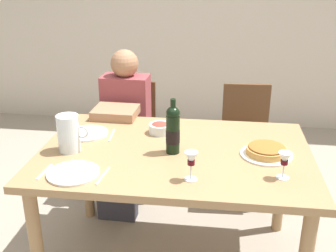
# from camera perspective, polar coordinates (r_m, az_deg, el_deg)

# --- Properties ---
(dining_table) EXTENTS (1.50, 1.00, 0.76)m
(dining_table) POSITION_cam_1_polar(r_m,az_deg,el_deg) (2.33, 0.95, -5.44)
(dining_table) COLOR #9E7A51
(dining_table) RESTS_ON ground
(wine_bottle) EXTENTS (0.08, 0.08, 0.31)m
(wine_bottle) POSITION_cam_1_polar(r_m,az_deg,el_deg) (2.22, 0.68, -0.52)
(wine_bottle) COLOR black
(wine_bottle) RESTS_ON dining_table
(water_pitcher) EXTENTS (0.17, 0.12, 0.21)m
(water_pitcher) POSITION_cam_1_polar(r_m,az_deg,el_deg) (2.32, -13.56, -1.27)
(water_pitcher) COLOR silver
(water_pitcher) RESTS_ON dining_table
(baked_tart) EXTENTS (0.28, 0.28, 0.06)m
(baked_tart) POSITION_cam_1_polar(r_m,az_deg,el_deg) (2.28, 13.49, -3.39)
(baked_tart) COLOR white
(baked_tart) RESTS_ON dining_table
(salad_bowl) EXTENTS (0.14, 0.14, 0.07)m
(salad_bowl) POSITION_cam_1_polar(r_m,az_deg,el_deg) (2.51, -1.10, -0.22)
(salad_bowl) COLOR silver
(salad_bowl) RESTS_ON dining_table
(wine_glass_left_diner) EXTENTS (0.06, 0.06, 0.14)m
(wine_glass_left_diner) POSITION_cam_1_polar(r_m,az_deg,el_deg) (2.05, 15.83, -4.56)
(wine_glass_left_diner) COLOR silver
(wine_glass_left_diner) RESTS_ON dining_table
(wine_glass_right_diner) EXTENTS (0.06, 0.06, 0.15)m
(wine_glass_right_diner) POSITION_cam_1_polar(r_m,az_deg,el_deg) (1.95, 3.23, -4.74)
(wine_glass_right_diner) COLOR silver
(wine_glass_right_diner) RESTS_ON dining_table
(dinner_plate_left_setting) EXTENTS (0.26, 0.26, 0.01)m
(dinner_plate_left_setting) POSITION_cam_1_polar(r_m,az_deg,el_deg) (2.10, -12.97, -6.38)
(dinner_plate_left_setting) COLOR silver
(dinner_plate_left_setting) RESTS_ON dining_table
(dinner_plate_right_setting) EXTENTS (0.25, 0.25, 0.01)m
(dinner_plate_right_setting) POSITION_cam_1_polar(r_m,az_deg,el_deg) (2.55, -11.06, -0.99)
(dinner_plate_right_setting) COLOR silver
(dinner_plate_right_setting) RESTS_ON dining_table
(fork_left_setting) EXTENTS (0.02, 0.16, 0.00)m
(fork_left_setting) POSITION_cam_1_polar(r_m,az_deg,el_deg) (2.15, -16.74, -6.11)
(fork_left_setting) COLOR silver
(fork_left_setting) RESTS_ON dining_table
(knife_left_setting) EXTENTS (0.03, 0.18, 0.00)m
(knife_left_setting) POSITION_cam_1_polar(r_m,az_deg,el_deg) (2.05, -8.99, -6.81)
(knife_left_setting) COLOR silver
(knife_left_setting) RESTS_ON dining_table
(knife_right_setting) EXTENTS (0.02, 0.18, 0.00)m
(knife_right_setting) POSITION_cam_1_polar(r_m,az_deg,el_deg) (2.51, -7.80, -1.24)
(knife_right_setting) COLOR silver
(knife_right_setting) RESTS_ON dining_table
(spoon_right_setting) EXTENTS (0.02, 0.16, 0.00)m
(spoon_right_setting) POSITION_cam_1_polar(r_m,az_deg,el_deg) (2.60, -14.15, -0.89)
(spoon_right_setting) COLOR silver
(spoon_right_setting) RESTS_ON dining_table
(chair_left) EXTENTS (0.41, 0.41, 0.87)m
(chair_left) POSITION_cam_1_polar(r_m,az_deg,el_deg) (3.27, -5.14, -0.58)
(chair_left) COLOR brown
(chair_left) RESTS_ON ground
(diner_left) EXTENTS (0.35, 0.51, 1.16)m
(diner_left) POSITION_cam_1_polar(r_m,az_deg,el_deg) (3.01, -6.26, -0.17)
(diner_left) COLOR #8E3D42
(diner_left) RESTS_ON ground
(chair_right) EXTENTS (0.42, 0.42, 0.87)m
(chair_right) POSITION_cam_1_polar(r_m,az_deg,el_deg) (3.23, 10.67, -1.18)
(chair_right) COLOR brown
(chair_right) RESTS_ON ground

